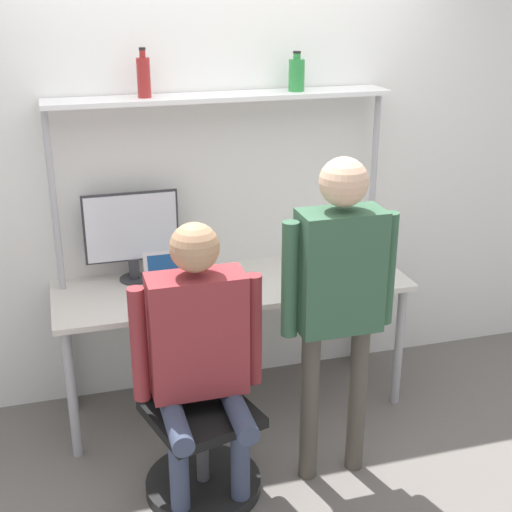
{
  "coord_description": "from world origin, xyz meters",
  "views": [
    {
      "loc": [
        -0.88,
        -3.16,
        2.32
      ],
      "look_at": [
        -0.01,
        -0.17,
        1.11
      ],
      "focal_mm": 50.0,
      "sensor_mm": 36.0,
      "label": 1
    }
  ],
  "objects_px": {
    "person_standing": "(339,284)",
    "person_seated": "(199,344)",
    "monitor": "(132,231)",
    "laptop": "(180,286)",
    "bottle_red": "(144,77)",
    "office_chair": "(198,437)",
    "cell_phone": "(239,297)",
    "bottle_green": "(297,74)"
  },
  "relations": [
    {
      "from": "person_standing",
      "to": "person_seated",
      "type": "bearing_deg",
      "value": 176.74
    },
    {
      "from": "monitor",
      "to": "laptop",
      "type": "relative_size",
      "value": 1.47
    },
    {
      "from": "bottle_red",
      "to": "office_chair",
      "type": "bearing_deg",
      "value": -86.28
    },
    {
      "from": "person_standing",
      "to": "bottle_red",
      "type": "bearing_deg",
      "value": 127.53
    },
    {
      "from": "person_standing",
      "to": "cell_phone",
      "type": "bearing_deg",
      "value": 120.95
    },
    {
      "from": "monitor",
      "to": "office_chair",
      "type": "xyz_separation_m",
      "value": [
        0.17,
        -0.87,
        -0.77
      ]
    },
    {
      "from": "laptop",
      "to": "cell_phone",
      "type": "bearing_deg",
      "value": -15.74
    },
    {
      "from": "cell_phone",
      "to": "bottle_red",
      "type": "height_order",
      "value": "bottle_red"
    },
    {
      "from": "person_standing",
      "to": "office_chair",
      "type": "bearing_deg",
      "value": 173.1
    },
    {
      "from": "laptop",
      "to": "bottle_red",
      "type": "height_order",
      "value": "bottle_red"
    },
    {
      "from": "laptop",
      "to": "bottle_green",
      "type": "distance_m",
      "value": 1.29
    },
    {
      "from": "office_chair",
      "to": "laptop",
      "type": "bearing_deg",
      "value": 86.56
    },
    {
      "from": "cell_phone",
      "to": "person_seated",
      "type": "height_order",
      "value": "person_seated"
    },
    {
      "from": "office_chair",
      "to": "bottle_green",
      "type": "distance_m",
      "value": 1.95
    },
    {
      "from": "cell_phone",
      "to": "office_chair",
      "type": "xyz_separation_m",
      "value": [
        -0.33,
        -0.47,
        -0.49
      ]
    },
    {
      "from": "laptop",
      "to": "bottle_red",
      "type": "relative_size",
      "value": 1.42
    },
    {
      "from": "cell_phone",
      "to": "office_chair",
      "type": "distance_m",
      "value": 0.76
    },
    {
      "from": "laptop",
      "to": "monitor",
      "type": "bearing_deg",
      "value": 122.34
    },
    {
      "from": "cell_phone",
      "to": "bottle_red",
      "type": "relative_size",
      "value": 0.61
    },
    {
      "from": "office_chair",
      "to": "bottle_green",
      "type": "xyz_separation_m",
      "value": [
        0.76,
        0.85,
        1.58
      ]
    },
    {
      "from": "office_chair",
      "to": "cell_phone",
      "type": "bearing_deg",
      "value": 54.79
    },
    {
      "from": "monitor",
      "to": "bottle_red",
      "type": "relative_size",
      "value": 2.09
    },
    {
      "from": "office_chair",
      "to": "bottle_red",
      "type": "xyz_separation_m",
      "value": [
        -0.06,
        0.85,
        1.59
      ]
    },
    {
      "from": "laptop",
      "to": "person_seated",
      "type": "xyz_separation_m",
      "value": [
        -0.02,
        -0.6,
        -0.03
      ]
    },
    {
      "from": "person_seated",
      "to": "laptop",
      "type": "bearing_deg",
      "value": 87.86
    },
    {
      "from": "person_seated",
      "to": "office_chair",
      "type": "bearing_deg",
      "value": 104.3
    },
    {
      "from": "laptop",
      "to": "person_seated",
      "type": "bearing_deg",
      "value": -92.14
    },
    {
      "from": "monitor",
      "to": "person_standing",
      "type": "bearing_deg",
      "value": -48.91
    },
    {
      "from": "office_chair",
      "to": "bottle_red",
      "type": "height_order",
      "value": "bottle_red"
    },
    {
      "from": "monitor",
      "to": "bottle_red",
      "type": "height_order",
      "value": "bottle_red"
    },
    {
      "from": "cell_phone",
      "to": "bottle_green",
      "type": "distance_m",
      "value": 1.23
    },
    {
      "from": "bottle_green",
      "to": "person_standing",
      "type": "bearing_deg",
      "value": -96.18
    },
    {
      "from": "monitor",
      "to": "person_standing",
      "type": "distance_m",
      "value": 1.25
    },
    {
      "from": "person_standing",
      "to": "monitor",
      "type": "bearing_deg",
      "value": 131.09
    },
    {
      "from": "bottle_green",
      "to": "bottle_red",
      "type": "height_order",
      "value": "bottle_red"
    },
    {
      "from": "laptop",
      "to": "bottle_green",
      "type": "xyz_separation_m",
      "value": [
        0.73,
        0.3,
        1.02
      ]
    },
    {
      "from": "monitor",
      "to": "bottle_red",
      "type": "distance_m",
      "value": 0.83
    },
    {
      "from": "person_seated",
      "to": "bottle_red",
      "type": "bearing_deg",
      "value": 94.24
    },
    {
      "from": "bottle_green",
      "to": "cell_phone",
      "type": "bearing_deg",
      "value": -138.35
    },
    {
      "from": "monitor",
      "to": "person_seated",
      "type": "bearing_deg",
      "value": -79.04
    },
    {
      "from": "cell_phone",
      "to": "bottle_red",
      "type": "bearing_deg",
      "value": 135.28
    },
    {
      "from": "laptop",
      "to": "person_seated",
      "type": "height_order",
      "value": "person_seated"
    }
  ]
}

